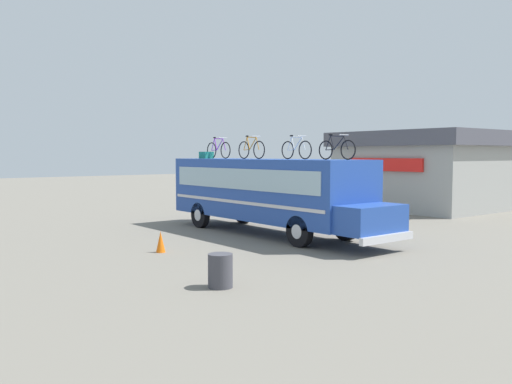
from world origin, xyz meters
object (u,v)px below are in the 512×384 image
Objects in this scene: bus at (269,190)px; traffic_cone at (161,242)px; rooftop_bicycle_2 at (251,149)px; trash_bin at (220,271)px; rooftop_bicycle_4 at (337,149)px; rooftop_bicycle_1 at (218,150)px; luggage_bag_1 at (206,155)px; rooftop_bicycle_3 at (296,149)px.

bus reaches higher than traffic_cone.
rooftop_bicycle_2 is 2.58× the size of traffic_cone.
rooftop_bicycle_2 is at bearing 176.79° from bus.
trash_bin is 1.18× the size of traffic_cone.
rooftop_bicycle_2 is at bearing -178.77° from rooftop_bicycle_4.
luggage_bag_1 is at bearing -162.46° from rooftop_bicycle_1.
rooftop_bicycle_1 is 11.86m from trash_bin.
bus is at bearing 132.88° from trash_bin.
rooftop_bicycle_3 is 8.85m from trash_bin.
rooftop_bicycle_1 reaches higher than traffic_cone.
rooftop_bicycle_1 is 7.02m from rooftop_bicycle_4.
traffic_cone is (4.52, -5.35, -3.03)m from rooftop_bicycle_1.
rooftop_bicycle_4 is 7.65m from trash_bin.
rooftop_bicycle_4 is 2.14× the size of trash_bin.
traffic_cone is (-0.20, -5.73, -3.02)m from rooftop_bicycle_3.
rooftop_bicycle_4 is at bearing 2.77° from bus.
bus is at bearing -0.15° from rooftop_bicycle_1.
rooftop_bicycle_2 is at bearing -172.36° from rooftop_bicycle_3.
rooftop_bicycle_1 is at bearing -178.56° from rooftop_bicycle_2.
rooftop_bicycle_2 is at bearing 137.86° from trash_bin.
rooftop_bicycle_3 is at bearing 4.60° from rooftop_bicycle_1.
bus is 2.05m from rooftop_bicycle_3.
bus is 5.61m from traffic_cone.
rooftop_bicycle_3 is (5.37, 0.59, 0.23)m from luggage_bag_1.
trash_bin is at bearing -42.14° from rooftop_bicycle_2.
rooftop_bicycle_4 reaches higher than luggage_bag_1.
rooftop_bicycle_1 is at bearing 17.54° from luggage_bag_1.
rooftop_bicycle_2 is (-1.21, 0.07, 1.64)m from bus.
rooftop_bicycle_3 is 2.09× the size of trash_bin.
bus is 20.03× the size of luggage_bag_1.
rooftop_bicycle_2 is 1.02× the size of rooftop_bicycle_4.
rooftop_bicycle_3 is 6.48m from traffic_cone.
bus is 6.35× the size of rooftop_bicycle_4.
rooftop_bicycle_3 is 2.47× the size of traffic_cone.
rooftop_bicycle_4 is (4.69, 0.10, -0.03)m from rooftop_bicycle_2.
rooftop_bicycle_4 is at bearing 110.69° from trash_bin.
luggage_bag_1 is 3.01m from rooftop_bicycle_2.
rooftop_bicycle_3 reaches higher than trash_bin.
rooftop_bicycle_3 is (4.71, 0.38, -0.01)m from rooftop_bicycle_1.
rooftop_bicycle_4 is at bearing 65.62° from traffic_cone.
rooftop_bicycle_2 is 10.14m from trash_bin.
rooftop_bicycle_1 is 1.08× the size of rooftop_bicycle_3.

